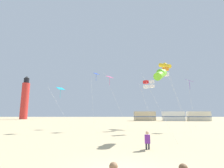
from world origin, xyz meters
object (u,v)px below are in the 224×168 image
object	(u,v)px
kite_box_orange	(166,72)
kite_tube_lime	(160,74)
rv_van_white	(173,116)
rv_van_cream	(198,116)
rv_van_tan	(145,116)
kite_box_scarlet	(146,84)
kite_diamond_rainbow	(110,79)
kite_diamond_violet	(189,82)
kite_diamond_cyan	(60,90)
lighthouse_distant	(25,99)
kite_diamond_blue	(96,76)
kite_tube_gold	(165,65)
kite_box_white	(152,84)
kite_flyer_standing	(147,140)

from	to	relation	value
kite_box_orange	kite_tube_lime	size ratio (longest dim) A/B	1.27
kite_tube_lime	rv_van_white	xyz separation A→B (m)	(14.25, 37.09, -4.38)
kite_box_orange	rv_van_cream	size ratio (longest dim) A/B	1.24
kite_box_orange	rv_van_tan	xyz separation A→B (m)	(2.98, 31.04, -6.26)
kite_box_scarlet	kite_diamond_rainbow	xyz separation A→B (m)	(-5.30, -0.98, 0.66)
kite_diamond_violet	kite_diamond_cyan	world-z (taller)	kite_diamond_violet
rv_van_cream	kite_diamond_cyan	bearing A→B (deg)	-132.61
kite_box_orange	kite_diamond_rainbow	xyz separation A→B (m)	(-7.34, 2.08, -0.51)
kite_box_orange	kite_tube_lime	bearing A→B (deg)	-111.94
kite_box_scarlet	lighthouse_distant	distance (m)	56.52
kite_diamond_blue	kite_tube_lime	world-z (taller)	kite_diamond_blue
kite_tube_lime	kite_diamond_rainbow	bearing A→B (deg)	118.30
kite_diamond_rainbow	rv_van_cream	size ratio (longest dim) A/B	1.15
kite_diamond_blue	rv_van_cream	distance (m)	37.75
kite_tube_gold	rv_van_white	size ratio (longest dim) A/B	1.73
kite_diamond_cyan	rv_van_tan	world-z (taller)	kite_diamond_cyan
kite_diamond_blue	lighthouse_distant	size ratio (longest dim) A/B	0.54
kite_diamond_blue	rv_van_tan	size ratio (longest dim) A/B	1.40
kite_diamond_violet	kite_diamond_rainbow	world-z (taller)	kite_diamond_rainbow
kite_tube_lime	kite_diamond_rainbow	world-z (taller)	kite_diamond_rainbow
kite_box_white	kite_tube_lime	distance (m)	11.70
kite_diamond_cyan	kite_diamond_blue	world-z (taller)	kite_diamond_blue
kite_box_white	lighthouse_distant	bearing A→B (deg)	135.92
kite_box_orange	kite_tube_gold	world-z (taller)	kite_tube_gold
rv_van_cream	kite_box_orange	bearing A→B (deg)	-117.54
kite_diamond_blue	rv_van_white	distance (m)	33.18
kite_diamond_blue	kite_tube_gold	world-z (taller)	kite_tube_gold
kite_box_scarlet	kite_diamond_cyan	bearing A→B (deg)	-164.66
rv_van_white	kite_diamond_rainbow	bearing A→B (deg)	-120.36
kite_box_white	kite_diamond_cyan	bearing A→B (deg)	-158.85
kite_box_white	kite_tube_gold	xyz separation A→B (m)	(3.04, 2.43, 3.77)
rv_van_tan	rv_van_white	size ratio (longest dim) A/B	0.99
kite_box_orange	kite_diamond_rainbow	size ratio (longest dim) A/B	1.08
kite_flyer_standing	kite_diamond_blue	distance (m)	19.00
lighthouse_distant	rv_van_cream	bearing A→B (deg)	-13.40
kite_diamond_blue	kite_tube_lime	xyz separation A→B (m)	(7.11, -12.71, -2.72)
kite_flyer_standing	rv_van_white	size ratio (longest dim) A/B	0.18
kite_diamond_violet	kite_box_orange	distance (m)	3.89
kite_box_white	kite_box_scarlet	xyz separation A→B (m)	(-1.32, -1.82, -0.38)
kite_diamond_cyan	kite_tube_gold	xyz separation A→B (m)	(16.00, 7.44, 5.41)
rv_van_white	kite_box_white	bearing A→B (deg)	-112.35
kite_diamond_cyan	kite_diamond_rainbow	xyz separation A→B (m)	(6.34, 2.21, 1.92)
kite_box_scarlet	kite_diamond_blue	bearing A→B (deg)	158.54
kite_flyer_standing	kite_diamond_blue	bearing A→B (deg)	-62.54
kite_tube_lime	rv_van_tan	xyz separation A→B (m)	(5.65, 37.65, -4.38)
kite_flyer_standing	kite_diamond_violet	bearing A→B (deg)	-114.98
kite_flyer_standing	kite_diamond_violet	xyz separation A→B (m)	(8.38, 11.59, 5.84)
kite_diamond_violet	kite_diamond_blue	distance (m)	14.36
kite_box_orange	kite_box_scarlet	distance (m)	3.86
kite_box_white	rv_van_tan	world-z (taller)	kite_box_white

